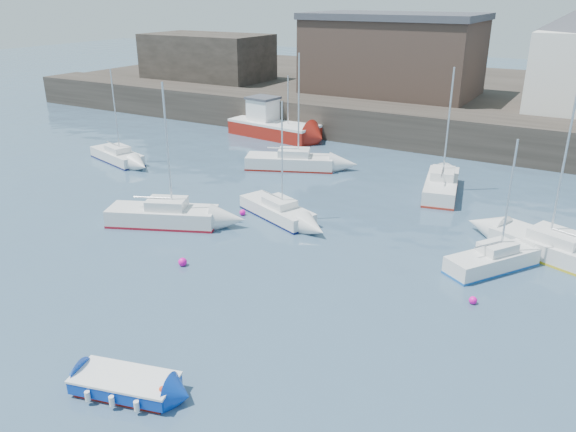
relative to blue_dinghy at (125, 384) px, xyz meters
The scene contains 17 objects.
water 1.68m from the blue_dinghy, 144.03° to the left, with size 220.00×220.00×0.00m, color #2D4760.
quay_wall 36.01m from the blue_dinghy, 92.12° to the left, with size 90.00×5.00×3.00m, color #28231E.
land_strip 53.99m from the blue_dinghy, 91.41° to the left, with size 90.00×32.00×2.80m, color #28231E.
warehouse 45.01m from the blue_dinghy, 99.47° to the left, with size 16.40×10.40×7.60m.
bldg_west 52.26m from the blue_dinghy, 124.32° to the left, with size 14.00×8.00×5.00m.
blue_dinghy is the anchor object (origin of this frame).
fishing_boat 35.51m from the blue_dinghy, 113.72° to the left, with size 8.75×4.19×5.58m.
sailboat_a 14.47m from the blue_dinghy, 126.73° to the left, with size 6.40×4.22×7.96m.
sailboat_b 16.15m from the blue_dinghy, 103.05° to the left, with size 5.56×3.59×6.84m.
sailboat_c 17.42m from the blue_dinghy, 60.54° to the left, with size 3.90×4.80×6.26m.
sailboat_d 21.05m from the blue_dinghy, 57.71° to the left, with size 7.09×4.43×8.63m.
sailboat_e 28.24m from the blue_dinghy, 136.23° to the left, with size 5.76×3.23×7.06m.
sailboat_f 24.91m from the blue_dinghy, 82.02° to the left, with size 3.18×6.41×7.98m.
sailboat_h 25.80m from the blue_dinghy, 107.65° to the left, with size 6.78×4.42×8.34m.
buoy_near 9.24m from the blue_dinghy, 118.41° to the left, with size 0.42×0.42×0.42m, color #FF08A5.
buoy_mid 14.31m from the blue_dinghy, 53.34° to the left, with size 0.34×0.34×0.34m, color #FF08A5.
buoy_far 16.02m from the blue_dinghy, 110.45° to the left, with size 0.37×0.37×0.37m, color #FF08A5.
Camera 1 is at (13.39, -11.27, 12.25)m, focal length 35.00 mm.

